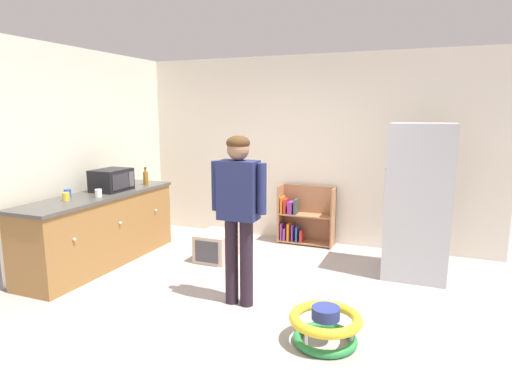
{
  "coord_description": "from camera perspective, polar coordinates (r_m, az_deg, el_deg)",
  "views": [
    {
      "loc": [
        1.58,
        -3.83,
        1.9
      ],
      "look_at": [
        -0.13,
        0.45,
        1.05
      ],
      "focal_mm": 30.47,
      "sensor_mm": 36.0,
      "label": 1
    }
  ],
  "objects": [
    {
      "name": "microwave",
      "position": [
        5.88,
        -18.43,
        1.51
      ],
      "size": [
        0.37,
        0.48,
        0.28
      ],
      "color": "black",
      "rests_on": "kitchen_counter"
    },
    {
      "name": "back_wall",
      "position": [
        6.38,
        7.38,
        5.43
      ],
      "size": [
        5.2,
        0.06,
        2.7
      ],
      "primitive_type": "cube",
      "color": "silver",
      "rests_on": "ground"
    },
    {
      "name": "refrigerator",
      "position": [
        5.34,
        20.55,
        -1.13
      ],
      "size": [
        0.73,
        0.68,
        1.78
      ],
      "color": "#B7BABF",
      "rests_on": "ground"
    },
    {
      "name": "kitchen_counter",
      "position": [
        5.82,
        -19.74,
        -4.59
      ],
      "size": [
        0.65,
        2.29,
        0.9
      ],
      "color": "olive",
      "rests_on": "ground"
    },
    {
      "name": "blue_cup",
      "position": [
        5.65,
        -23.49,
        -0.13
      ],
      "size": [
        0.08,
        0.08,
        0.09
      ],
      "primitive_type": "cylinder",
      "color": "blue",
      "rests_on": "kitchen_counter"
    },
    {
      "name": "standing_person",
      "position": [
        4.19,
        -2.31,
        -1.62
      ],
      "size": [
        0.57,
        0.23,
        1.68
      ],
      "color": "#2B1E29",
      "rests_on": "ground"
    },
    {
      "name": "baby_walker",
      "position": [
        3.81,
        9.09,
        -16.92
      ],
      "size": [
        0.6,
        0.6,
        0.32
      ],
      "color": "#2B8B44",
      "rests_on": "ground"
    },
    {
      "name": "pet_carrier",
      "position": [
        5.73,
        -5.22,
        -7.05
      ],
      "size": [
        0.42,
        0.55,
        0.36
      ],
      "color": "beige",
      "rests_on": "ground"
    },
    {
      "name": "yellow_cup",
      "position": [
        5.42,
        -23.68,
        -0.55
      ],
      "size": [
        0.08,
        0.08,
        0.09
      ],
      "primitive_type": "cylinder",
      "color": "yellow",
      "rests_on": "kitchen_counter"
    },
    {
      "name": "banana_bunch",
      "position": [
        6.23,
        -16.58,
        1.04
      ],
      "size": [
        0.15,
        0.16,
        0.04
      ],
      "color": "yellow",
      "rests_on": "kitchen_counter"
    },
    {
      "name": "white_cup",
      "position": [
        5.51,
        -19.98,
        -0.14
      ],
      "size": [
        0.08,
        0.08,
        0.09
      ],
      "primitive_type": "cylinder",
      "color": "white",
      "rests_on": "kitchen_counter"
    },
    {
      "name": "bookshelf",
      "position": [
        6.38,
        6.13,
        -3.47
      ],
      "size": [
        0.8,
        0.28,
        0.85
      ],
      "color": "#AC754D",
      "rests_on": "ground"
    },
    {
      "name": "left_side_wall",
      "position": [
        6.28,
        -20.49,
        4.78
      ],
      "size": [
        0.06,
        2.99,
        2.7
      ],
      "primitive_type": "cube",
      "color": "silver",
      "rests_on": "ground"
    },
    {
      "name": "ground_plane",
      "position": [
        4.56,
        -0.62,
        -14.19
      ],
      "size": [
        12.0,
        12.0,
        0.0
      ],
      "primitive_type": "plane",
      "color": "#A99F9C",
      "rests_on": "ground"
    },
    {
      "name": "amber_bottle",
      "position": [
        6.24,
        -14.28,
        1.83
      ],
      "size": [
        0.07,
        0.07,
        0.25
      ],
      "color": "#9E661E",
      "rests_on": "kitchen_counter"
    }
  ]
}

